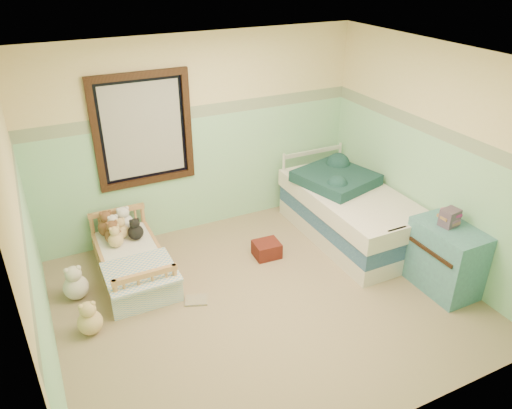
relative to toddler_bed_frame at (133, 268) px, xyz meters
name	(u,v)px	position (x,y,z in m)	size (l,w,h in m)	color
floor	(264,300)	(1.15, -1.05, -0.10)	(4.20, 3.60, 0.02)	#86765C
ceiling	(266,61)	(1.15, -1.05, 2.42)	(4.20, 3.60, 0.02)	white
wall_back	(200,137)	(1.15, 0.75, 1.16)	(4.20, 0.04, 2.50)	beige
wall_front	(388,306)	(1.15, -2.85, 1.16)	(4.20, 0.04, 2.50)	beige
wall_left	(28,248)	(-0.95, -1.05, 1.16)	(0.04, 3.60, 2.50)	beige
wall_right	(432,158)	(3.25, -1.05, 1.16)	(0.04, 3.60, 2.50)	beige
wainscot_mint	(202,174)	(1.15, 0.74, 0.66)	(4.20, 0.01, 1.50)	#92CEA4
border_strip	(199,112)	(1.15, 0.74, 1.49)	(4.20, 0.01, 0.15)	#425F49
window_frame	(143,131)	(0.45, 0.71, 1.36)	(1.16, 0.06, 1.36)	black
window_blinds	(143,130)	(0.45, 0.72, 1.36)	(0.92, 0.01, 1.12)	beige
toddler_bed_frame	(133,268)	(0.00, 0.00, 0.00)	(0.67, 1.35, 0.17)	#C08541
toddler_mattress	(132,258)	(0.00, 0.00, 0.15)	(0.62, 1.29, 0.12)	white
patchwork_quilt	(140,272)	(0.00, -0.42, 0.22)	(0.73, 0.67, 0.03)	#73ABDA
plush_bed_brown	(108,227)	(-0.15, 0.50, 0.32)	(0.22, 0.22, 0.22)	brown
plush_bed_white	(124,224)	(0.05, 0.50, 0.32)	(0.23, 0.23, 0.23)	white
plush_bed_tan	(116,237)	(-0.10, 0.28, 0.29)	(0.17, 0.17, 0.17)	#DFBA7C
plush_bed_dark	(136,232)	(0.13, 0.28, 0.30)	(0.18, 0.18, 0.18)	black
plush_floor_cream	(76,287)	(-0.64, -0.14, 0.05)	(0.27, 0.27, 0.27)	beige
plush_floor_tan	(90,322)	(-0.60, -0.76, 0.04)	(0.24, 0.24, 0.24)	#DFBA7C
twin_bed_frame	(348,230)	(2.70, -0.40, 0.02)	(0.97, 1.94, 0.22)	silver
twin_boxspring	(350,215)	(2.70, -0.40, 0.24)	(0.97, 1.94, 0.22)	navy
twin_mattress	(352,199)	(2.70, -0.40, 0.46)	(1.01, 1.98, 0.22)	white
teal_blanket	(336,178)	(2.65, -0.10, 0.64)	(0.83, 0.87, 0.14)	#0C282A
dresser	(445,258)	(3.00, -1.71, 0.29)	(0.48, 0.76, 0.76)	#3F687C
book_stack	(450,218)	(3.00, -1.66, 0.77)	(0.19, 0.14, 0.19)	brown
red_pillow	(267,249)	(1.55, -0.33, 0.01)	(0.31, 0.27, 0.19)	maroon
floor_book	(196,300)	(0.48, -0.76, -0.08)	(0.24, 0.18, 0.02)	gold
extra_plush_0	(121,231)	(-0.01, 0.38, 0.29)	(0.18, 0.18, 0.18)	#DFBA7C
extra_plush_1	(114,229)	(-0.09, 0.45, 0.30)	(0.20, 0.20, 0.20)	white
extra_plush_2	(113,236)	(-0.12, 0.30, 0.31)	(0.20, 0.20, 0.20)	brown
extra_plush_3	(116,240)	(-0.12, 0.22, 0.29)	(0.18, 0.18, 0.18)	#DFBA7C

